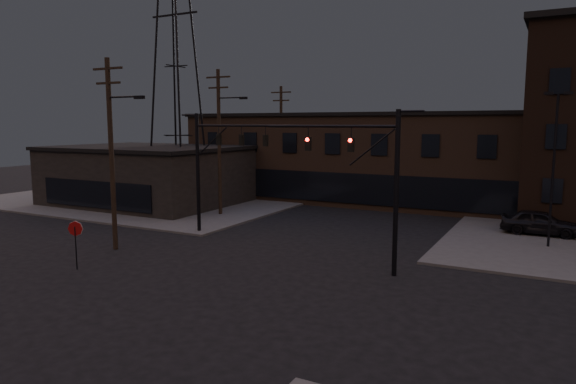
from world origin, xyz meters
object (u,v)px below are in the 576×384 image
(stop_sign, at_px, (75,234))
(car_crossing, at_px, (375,197))
(traffic_signal_near, at_px, (374,174))
(traffic_signal_far, at_px, (213,159))
(parked_car_lot_a, at_px, (540,222))

(stop_sign, height_order, car_crossing, stop_sign)
(car_crossing, bearing_deg, traffic_signal_near, -77.20)
(traffic_signal_far, height_order, parked_car_lot_a, traffic_signal_far)
(traffic_signal_near, relative_size, car_crossing, 1.88)
(traffic_signal_far, xyz_separation_m, stop_sign, (-1.28, -9.99, -3.17))
(traffic_signal_far, distance_m, car_crossing, 18.66)
(traffic_signal_near, bearing_deg, car_crossing, 108.01)
(traffic_signal_near, bearing_deg, stop_sign, -154.10)
(traffic_signal_far, bearing_deg, car_crossing, 73.06)
(traffic_signal_far, height_order, stop_sign, traffic_signal_far)
(traffic_signal_near, relative_size, parked_car_lot_a, 1.69)
(car_crossing, bearing_deg, parked_car_lot_a, -35.11)
(traffic_signal_far, relative_size, car_crossing, 1.88)
(traffic_signal_near, bearing_deg, traffic_signal_far, 163.83)
(traffic_signal_near, height_order, stop_sign, traffic_signal_near)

